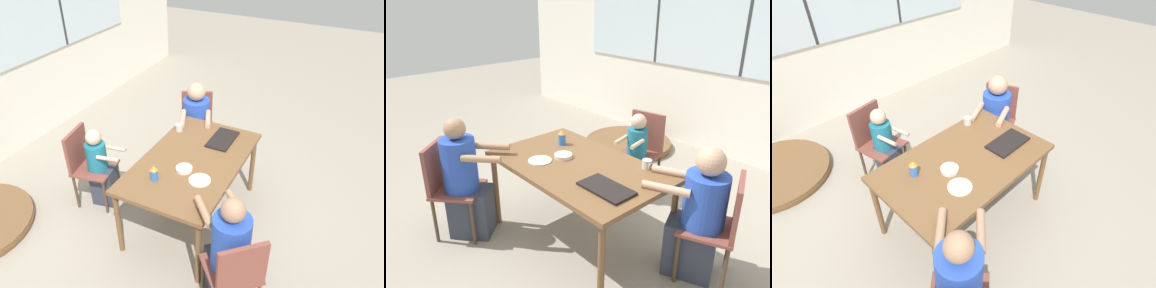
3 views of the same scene
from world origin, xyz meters
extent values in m
plane|color=gray|center=(0.00, 0.00, 0.00)|extent=(16.00, 16.00, 0.00)
cube|color=white|center=(0.00, 2.68, 1.40)|extent=(8.40, 0.06, 2.80)
cube|color=brown|center=(0.00, 0.00, 0.73)|extent=(1.49, 0.91, 0.04)
cylinder|color=brown|center=(-0.70, -0.40, 0.35)|extent=(0.05, 0.05, 0.71)
cylinder|color=brown|center=(0.70, -0.40, 0.35)|extent=(0.05, 0.05, 0.71)
cylinder|color=brown|center=(-0.70, 0.40, 0.35)|extent=(0.05, 0.05, 0.71)
cylinder|color=brown|center=(0.70, 0.40, 0.35)|extent=(0.05, 0.05, 0.71)
cube|color=brown|center=(0.98, 0.43, 0.44)|extent=(0.53, 0.53, 0.03)
cube|color=brown|center=(1.14, 0.50, 0.66)|extent=(0.18, 0.36, 0.42)
cylinder|color=#4C3828|center=(0.89, 0.20, 0.21)|extent=(0.03, 0.03, 0.43)
cylinder|color=#4C3828|center=(0.75, 0.51, 0.21)|extent=(0.03, 0.03, 0.43)
cylinder|color=#4C3828|center=(1.20, 0.34, 0.21)|extent=(0.03, 0.03, 0.43)
cylinder|color=#4C3828|center=(1.07, 0.65, 0.21)|extent=(0.03, 0.03, 0.43)
cube|color=brown|center=(-0.21, 1.05, 0.44)|extent=(0.47, 0.47, 0.03)
cube|color=brown|center=(-0.25, 1.22, 0.66)|extent=(0.38, 0.11, 0.42)
cylinder|color=#4C3828|center=(-0.01, 0.91, 0.21)|extent=(0.03, 0.03, 0.43)
cylinder|color=#4C3828|center=(-0.35, 0.84, 0.21)|extent=(0.03, 0.03, 0.43)
cylinder|color=#4C3828|center=(-0.08, 1.25, 0.21)|extent=(0.03, 0.03, 0.43)
cylinder|color=#4C3828|center=(-0.41, 1.18, 0.21)|extent=(0.03, 0.03, 0.43)
cube|color=#333847|center=(0.88, 0.39, 0.23)|extent=(0.46, 0.41, 0.45)
cylinder|color=#284CB7|center=(0.94, 0.41, 0.66)|extent=(0.31, 0.31, 0.42)
sphere|color=tan|center=(0.94, 0.41, 0.98)|extent=(0.21, 0.21, 0.21)
cylinder|color=tan|center=(0.75, 0.17, 0.77)|extent=(0.34, 0.19, 0.06)
cylinder|color=tan|center=(0.64, 0.43, 0.77)|extent=(0.34, 0.19, 0.06)
cylinder|color=#284CB7|center=(-0.75, -0.70, 0.69)|extent=(0.30, 0.30, 0.47)
sphere|color=#A37A5B|center=(-0.75, -0.70, 1.02)|extent=(0.18, 0.18, 0.18)
cylinder|color=#A37A5B|center=(-0.66, -0.43, 0.82)|extent=(0.28, 0.27, 0.06)
cylinder|color=#A37A5B|center=(-0.48, -0.62, 0.82)|extent=(0.28, 0.27, 0.06)
cube|color=#333847|center=(-0.20, 0.96, 0.23)|extent=(0.24, 0.29, 0.45)
cylinder|color=#1E7089|center=(-0.21, 1.01, 0.60)|extent=(0.21, 0.21, 0.30)
sphere|color=#DBB293|center=(-0.21, 1.01, 0.83)|extent=(0.16, 0.16, 0.16)
cylinder|color=#DBB293|center=(-0.08, 0.85, 0.67)|extent=(0.09, 0.24, 0.04)
cylinder|color=#DBB293|center=(-0.26, 0.81, 0.67)|extent=(0.09, 0.24, 0.04)
cube|color=black|center=(0.45, -0.13, 0.76)|extent=(0.40, 0.23, 0.02)
cylinder|color=beige|center=(0.42, 0.37, 0.78)|extent=(0.08, 0.08, 0.08)
torus|color=beige|center=(0.46, 0.37, 0.78)|extent=(0.01, 0.05, 0.05)
cylinder|color=blue|center=(-0.42, 0.17, 0.80)|extent=(0.07, 0.07, 0.10)
cone|color=orange|center=(-0.42, 0.17, 0.87)|extent=(0.07, 0.07, 0.04)
cylinder|color=silver|center=(-0.18, -0.01, 0.76)|extent=(0.15, 0.15, 0.03)
cylinder|color=beige|center=(-0.25, -0.20, 0.75)|extent=(0.20, 0.20, 0.01)
cylinder|color=brown|center=(-1.14, 1.95, 0.01)|extent=(1.20, 1.20, 0.03)
cylinder|color=brown|center=(-1.14, 1.95, 0.04)|extent=(1.21, 1.21, 0.03)
cylinder|color=brown|center=(-1.14, 1.95, 0.07)|extent=(1.20, 1.20, 0.03)
camera|label=1|loc=(-2.61, -1.29, 2.83)|focal=35.00mm
camera|label=2|loc=(2.10, -1.84, 2.09)|focal=35.00mm
camera|label=3|loc=(-1.40, -1.37, 2.48)|focal=28.00mm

